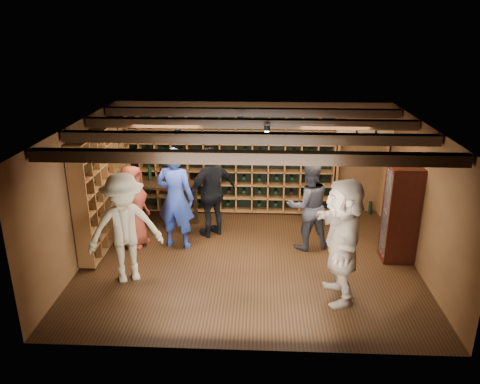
{
  "coord_description": "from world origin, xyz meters",
  "views": [
    {
      "loc": [
        0.2,
        -7.64,
        4.14
      ],
      "look_at": [
        -0.16,
        0.2,
        1.26
      ],
      "focal_mm": 35.0,
      "sensor_mm": 36.0,
      "label": 1
    }
  ],
  "objects_px": {
    "display_cabinet": "(400,216)",
    "guest_khaki": "(125,228)",
    "guest_woman_black": "(212,192)",
    "guest_beige": "(342,240)",
    "man_grey_suit": "(308,206)",
    "tasting_table": "(164,188)",
    "guest_red_floral": "(133,206)",
    "man_blue_shirt": "(175,198)"
  },
  "relations": [
    {
      "from": "guest_red_floral",
      "to": "guest_khaki",
      "type": "relative_size",
      "value": 0.86
    },
    {
      "from": "man_grey_suit",
      "to": "guest_khaki",
      "type": "height_order",
      "value": "guest_khaki"
    },
    {
      "from": "display_cabinet",
      "to": "tasting_table",
      "type": "distance_m",
      "value": 4.71
    },
    {
      "from": "guest_khaki",
      "to": "guest_beige",
      "type": "distance_m",
      "value": 3.5
    },
    {
      "from": "guest_woman_black",
      "to": "guest_beige",
      "type": "distance_m",
      "value": 3.14
    },
    {
      "from": "guest_red_floral",
      "to": "man_grey_suit",
      "type": "bearing_deg",
      "value": -73.11
    },
    {
      "from": "guest_beige",
      "to": "tasting_table",
      "type": "xyz_separation_m",
      "value": [
        -3.29,
        2.6,
        -0.14
      ]
    },
    {
      "from": "display_cabinet",
      "to": "guest_woman_black",
      "type": "xyz_separation_m",
      "value": [
        -3.48,
        0.88,
        0.07
      ]
    },
    {
      "from": "display_cabinet",
      "to": "man_blue_shirt",
      "type": "relative_size",
      "value": 0.88
    },
    {
      "from": "man_blue_shirt",
      "to": "guest_woman_black",
      "type": "distance_m",
      "value": 0.84
    },
    {
      "from": "display_cabinet",
      "to": "tasting_table",
      "type": "xyz_separation_m",
      "value": [
        -4.54,
        1.27,
        -0.0
      ]
    },
    {
      "from": "guest_woman_black",
      "to": "tasting_table",
      "type": "bearing_deg",
      "value": -60.49
    },
    {
      "from": "man_blue_shirt",
      "to": "tasting_table",
      "type": "xyz_separation_m",
      "value": [
        -0.42,
        0.94,
        -0.14
      ]
    },
    {
      "from": "display_cabinet",
      "to": "guest_khaki",
      "type": "bearing_deg",
      "value": -168.6
    },
    {
      "from": "guest_woman_black",
      "to": "tasting_table",
      "type": "relative_size",
      "value": 1.32
    },
    {
      "from": "guest_khaki",
      "to": "tasting_table",
      "type": "bearing_deg",
      "value": 62.82
    },
    {
      "from": "tasting_table",
      "to": "man_blue_shirt",
      "type": "bearing_deg",
      "value": -53.23
    },
    {
      "from": "guest_khaki",
      "to": "tasting_table",
      "type": "distance_m",
      "value": 2.23
    },
    {
      "from": "display_cabinet",
      "to": "guest_khaki",
      "type": "height_order",
      "value": "guest_khaki"
    },
    {
      "from": "display_cabinet",
      "to": "guest_woman_black",
      "type": "distance_m",
      "value": 3.59
    },
    {
      "from": "man_blue_shirt",
      "to": "guest_woman_black",
      "type": "xyz_separation_m",
      "value": [
        0.64,
        0.55,
        -0.07
      ]
    },
    {
      "from": "man_blue_shirt",
      "to": "guest_beige",
      "type": "xyz_separation_m",
      "value": [
        2.86,
        -1.66,
        -0.0
      ]
    },
    {
      "from": "guest_red_floral",
      "to": "guest_beige",
      "type": "distance_m",
      "value": 4.05
    },
    {
      "from": "guest_beige",
      "to": "tasting_table",
      "type": "relative_size",
      "value": 1.41
    },
    {
      "from": "man_grey_suit",
      "to": "tasting_table",
      "type": "xyz_separation_m",
      "value": [
        -2.93,
        0.88,
        -0.02
      ]
    },
    {
      "from": "man_grey_suit",
      "to": "guest_woman_black",
      "type": "height_order",
      "value": "guest_woman_black"
    },
    {
      "from": "man_grey_suit",
      "to": "guest_woman_black",
      "type": "relative_size",
      "value": 0.94
    },
    {
      "from": "guest_khaki",
      "to": "tasting_table",
      "type": "xyz_separation_m",
      "value": [
        0.19,
        2.22,
        -0.09
      ]
    },
    {
      "from": "man_blue_shirt",
      "to": "man_grey_suit",
      "type": "relative_size",
      "value": 1.14
    },
    {
      "from": "guest_woman_black",
      "to": "guest_beige",
      "type": "relative_size",
      "value": 0.93
    },
    {
      "from": "man_blue_shirt",
      "to": "guest_beige",
      "type": "height_order",
      "value": "same"
    },
    {
      "from": "guest_khaki",
      "to": "display_cabinet",
      "type": "bearing_deg",
      "value": -11.01
    },
    {
      "from": "man_grey_suit",
      "to": "tasting_table",
      "type": "distance_m",
      "value": 3.06
    },
    {
      "from": "display_cabinet",
      "to": "man_grey_suit",
      "type": "distance_m",
      "value": 1.65
    },
    {
      "from": "man_grey_suit",
      "to": "guest_beige",
      "type": "height_order",
      "value": "guest_beige"
    },
    {
      "from": "tasting_table",
      "to": "man_grey_suit",
      "type": "bearing_deg",
      "value": -4.31
    },
    {
      "from": "guest_beige",
      "to": "man_blue_shirt",
      "type": "bearing_deg",
      "value": -121.83
    },
    {
      "from": "man_grey_suit",
      "to": "guest_red_floral",
      "type": "distance_m",
      "value": 3.34
    },
    {
      "from": "man_grey_suit",
      "to": "guest_beige",
      "type": "xyz_separation_m",
      "value": [
        0.36,
        -1.72,
        0.12
      ]
    },
    {
      "from": "display_cabinet",
      "to": "tasting_table",
      "type": "height_order",
      "value": "display_cabinet"
    },
    {
      "from": "man_grey_suit",
      "to": "guest_red_floral",
      "type": "height_order",
      "value": "man_grey_suit"
    },
    {
      "from": "man_blue_shirt",
      "to": "man_grey_suit",
      "type": "xyz_separation_m",
      "value": [
        2.51,
        0.06,
        -0.12
      ]
    }
  ]
}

